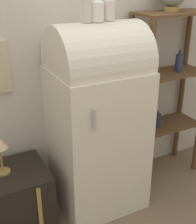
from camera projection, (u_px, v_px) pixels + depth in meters
ground_plane at (111, 215)px, 2.64m from camera, size 12.00×12.00×0.00m
wall_back at (79, 43)px, 2.56m from camera, size 7.00×0.09×2.70m
refrigerator at (98, 117)px, 2.51m from camera, size 0.70×0.65×1.56m
suitcase_trunk at (10, 200)px, 2.44m from camera, size 0.60×0.50×0.50m
shelf_unit at (167, 88)px, 2.90m from camera, size 0.70×0.35×1.58m
vase_left at (86, 4)px, 2.11m from camera, size 0.07×0.07×0.26m
vase_center at (97, 8)px, 2.16m from camera, size 0.10×0.10×0.20m
vase_right at (109, 6)px, 2.20m from camera, size 0.08×0.08×0.21m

